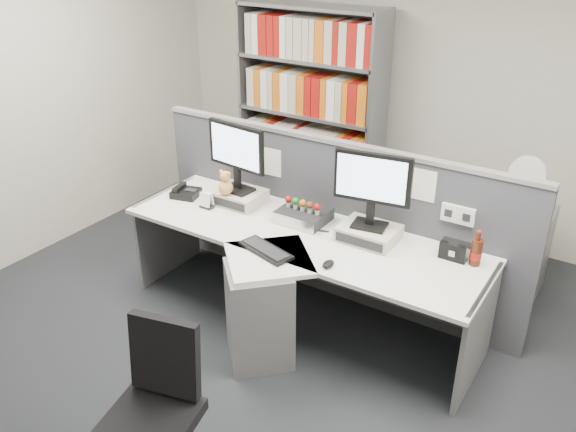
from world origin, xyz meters
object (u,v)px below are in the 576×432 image
Objects in this scene: mouse at (328,264)px; desk_calendar at (206,201)px; desktop_pc at (304,215)px; shelving_unit at (310,117)px; desk_phone at (185,192)px; desk_fan at (527,178)px; filing_cabinet at (513,254)px; desk at (284,280)px; speaker at (454,250)px; keyboard at (266,250)px; cola_bottle at (476,252)px; monitor_left at (236,152)px; monitor_right at (372,184)px; office_chair at (156,405)px.

desk_calendar reaches higher than mouse.
desktop_pc reaches higher than mouse.
shelving_unit is at bearing 119.30° from desktop_pc.
desk_phone is at bearing -172.29° from desktop_pc.
filing_cabinet is at bearing 90.00° from desk_fan.
desk is at bearing -12.70° from desk_calendar.
desk_fan is (2.01, 1.22, 0.21)m from desk_calendar.
desk_calendar reaches higher than speaker.
desktop_pc is at bearing 135.17° from mouse.
keyboard is 1.33m from cola_bottle.
shelving_unit reaches higher than cola_bottle.
mouse is at bearing -44.83° from desktop_pc.
desk is 4.98× the size of monitor_left.
speaker is (1.67, 0.07, -0.35)m from monitor_left.
desk_phone reaches higher than filing_cabinet.
mouse is at bearing -11.93° from desk_calendar.
keyboard is 2.44× the size of speaker.
desk_phone is 2.23m from cola_bottle.
shelving_unit is 2.24m from filing_cabinet.
cola_bottle is 0.97m from desk_fan.
keyboard is 0.44m from mouse.
monitor_left is at bearing -80.79° from shelving_unit.
monitor_left and monitor_right have the same top height.
keyboard is 1.27m from office_chair.
cola_bottle is at bearing 25.68° from keyboard.
desk_phone is (-1.02, 0.38, 0.02)m from keyboard.
speaker reaches higher than desk.
speaker is (1.81, 0.27, 0.01)m from desk_calendar.
mouse is 1.70m from desk_fan.
desk_calendar is 0.51× the size of cola_bottle.
shelving_unit reaches higher than office_chair.
keyboard is 0.81m from desk_calendar.
shelving_unit is (-0.82, 1.46, 0.21)m from desktop_pc.
office_chair is (-1.08, -2.76, -0.50)m from desk_fan.
office_chair is at bearing -111.37° from filing_cabinet.
desk_calendar is (-0.75, 0.31, 0.04)m from keyboard.
desk_fan is at bearing 49.38° from desk.
mouse is (0.46, -0.45, -0.03)m from desktop_pc.
mouse is at bearing 7.63° from keyboard.
monitor_left is 0.58m from desk_phone.
mouse is 1.21m from desk_calendar.
cola_bottle reaches higher than office_chair.
office_chair reaches higher than filing_cabinet.
desktop_pc is 0.48× the size of filing_cabinet.
keyboard is 0.47× the size of office_chair.
cola_bottle reaches higher than keyboard.
shelving_unit is 2.21× the size of office_chair.
cola_bottle is at bearing -1.99° from speaker.
filing_cabinet is (0.20, 0.95, -0.43)m from speaker.
desk_fan is at bearing -90.00° from filing_cabinet.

